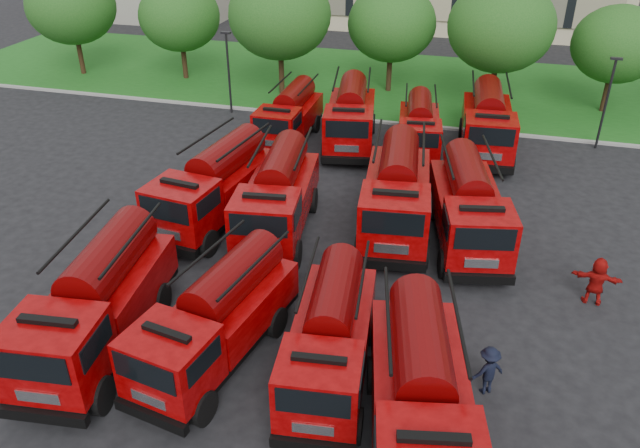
% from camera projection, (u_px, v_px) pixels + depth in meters
% --- Properties ---
extents(ground, '(140.00, 140.00, 0.00)m').
position_uv_depth(ground, '(304.00, 288.00, 23.47)').
color(ground, black).
rests_on(ground, ground).
extents(lawn, '(70.00, 16.00, 0.12)m').
position_uv_depth(lawn, '(406.00, 84.00, 45.16)').
color(lawn, '#185316').
rests_on(lawn, ground).
extents(curb, '(70.00, 0.30, 0.14)m').
position_uv_depth(curb, '(387.00, 122.00, 38.39)').
color(curb, gray).
rests_on(curb, ground).
extents(tree_0, '(6.30, 6.30, 7.70)m').
position_uv_depth(tree_0, '(71.00, 6.00, 44.82)').
color(tree_0, '#382314').
rests_on(tree_0, ground).
extents(tree_1, '(5.71, 5.71, 6.98)m').
position_uv_depth(tree_1, '(179.00, 16.00, 44.06)').
color(tree_1, '#382314').
rests_on(tree_1, ground).
extents(tree_2, '(6.72, 6.72, 8.22)m').
position_uv_depth(tree_2, '(280.00, 15.00, 40.58)').
color(tree_2, '#382314').
rests_on(tree_2, ground).
extents(tree_3, '(5.88, 5.88, 7.19)m').
position_uv_depth(tree_3, '(392.00, 24.00, 41.40)').
color(tree_3, '#382314').
rests_on(tree_3, ground).
extents(tree_4, '(6.55, 6.55, 8.01)m').
position_uv_depth(tree_4, '(501.00, 26.00, 38.28)').
color(tree_4, '#382314').
rests_on(tree_4, ground).
extents(tree_5, '(5.46, 5.46, 6.68)m').
position_uv_depth(tree_5, '(618.00, 44.00, 37.96)').
color(tree_5, '#382314').
rests_on(tree_5, ground).
extents(lamp_post_0, '(0.60, 0.25, 5.11)m').
position_uv_depth(lamp_post_0, '(228.00, 68.00, 38.67)').
color(lamp_post_0, black).
rests_on(lamp_post_0, ground).
extents(lamp_post_1, '(0.60, 0.25, 5.11)m').
position_uv_depth(lamp_post_1, '(607.00, 98.00, 33.65)').
color(lamp_post_1, black).
rests_on(lamp_post_1, ground).
extents(fire_truck_0, '(3.47, 7.82, 3.45)m').
position_uv_depth(fire_truck_0, '(98.00, 302.00, 19.89)').
color(fire_truck_0, black).
rests_on(fire_truck_0, ground).
extents(fire_truck_1, '(3.55, 7.20, 3.14)m').
position_uv_depth(fire_truck_1, '(217.00, 318.00, 19.45)').
color(fire_truck_1, black).
rests_on(fire_truck_1, ground).
extents(fire_truck_2, '(3.04, 6.85, 3.02)m').
position_uv_depth(fire_truck_2, '(330.00, 336.00, 18.77)').
color(fire_truck_2, black).
rests_on(fire_truck_2, ground).
extents(fire_truck_3, '(3.96, 7.71, 3.35)m').
position_uv_depth(fire_truck_3, '(421.00, 396.00, 16.44)').
color(fire_truck_3, black).
rests_on(fire_truck_3, ground).
extents(fire_truck_4, '(3.55, 7.76, 3.41)m').
position_uv_depth(fire_truck_4, '(215.00, 185.00, 27.17)').
color(fire_truck_4, black).
rests_on(fire_truck_4, ground).
extents(fire_truck_5, '(3.52, 7.71, 3.39)m').
position_uv_depth(fire_truck_5, '(278.00, 195.00, 26.37)').
color(fire_truck_5, black).
rests_on(fire_truck_5, ground).
extents(fire_truck_6, '(3.57, 8.05, 3.55)m').
position_uv_depth(fire_truck_6, '(397.00, 192.00, 26.44)').
color(fire_truck_6, black).
rests_on(fire_truck_6, ground).
extents(fire_truck_7, '(3.97, 7.72, 3.35)m').
position_uv_depth(fire_truck_7, '(469.00, 206.00, 25.57)').
color(fire_truck_7, black).
rests_on(fire_truck_7, ground).
extents(fire_truck_8, '(2.46, 6.63, 3.01)m').
position_uv_depth(fire_truck_8, '(290.00, 115.00, 35.31)').
color(fire_truck_8, black).
rests_on(fire_truck_8, ground).
extents(fire_truck_9, '(3.77, 7.74, 3.38)m').
position_uv_depth(fire_truck_9, '(351.00, 116.00, 34.73)').
color(fire_truck_9, black).
rests_on(fire_truck_9, ground).
extents(fire_truck_10, '(3.00, 6.56, 2.88)m').
position_uv_depth(fire_truck_10, '(419.00, 127.00, 33.89)').
color(fire_truck_10, black).
rests_on(fire_truck_10, ground).
extents(fire_truck_11, '(3.17, 7.66, 3.41)m').
position_uv_depth(fire_truck_11, '(487.00, 122.00, 33.83)').
color(fire_truck_11, black).
rests_on(fire_truck_11, ground).
extents(firefighter_3, '(1.20, 1.05, 1.65)m').
position_uv_depth(firefighter_3, '(484.00, 391.00, 18.91)').
color(firefighter_3, black).
rests_on(firefighter_3, ground).
extents(firefighter_4, '(0.86, 0.71, 1.50)m').
position_uv_depth(firefighter_4, '(263.00, 268.00, 24.63)').
color(firefighter_4, '#A40E0C').
rests_on(firefighter_4, ground).
extents(firefighter_5, '(1.79, 0.88, 1.87)m').
position_uv_depth(firefighter_5, '(591.00, 302.00, 22.74)').
color(firefighter_5, '#A40E0C').
rests_on(firefighter_5, ground).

